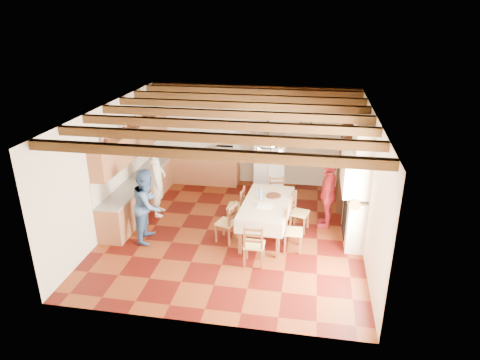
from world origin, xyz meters
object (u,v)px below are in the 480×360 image
hutch (349,165)px  chair_right_near (294,231)px  chair_right_far (300,212)px  refrigerator (269,161)px  chair_end_near (254,244)px  chair_left_far (236,206)px  person_woman_blue (148,205)px  chair_left_near (226,222)px  person_man (157,180)px  microwave (224,151)px  dining_table (266,205)px  chair_end_far (277,196)px  person_woman_red (328,194)px

hutch → chair_right_near: (-1.30, -2.59, -0.69)m
chair_right_far → chair_right_near: bearing=-172.5°
refrigerator → chair_end_near: (0.12, -4.05, -0.39)m
chair_left_far → person_woman_blue: (-1.86, -1.09, 0.39)m
chair_left_near → chair_right_far: (1.66, 0.78, 0.00)m
person_man → microwave: person_man is taller
refrigerator → chair_right_far: (1.00, -2.40, -0.39)m
dining_table → person_woman_blue: person_woman_blue is taller
chair_end_far → microwave: 2.53m
dining_table → person_woman_blue: size_ratio=1.21×
microwave → person_woman_red: bearing=-37.8°
microwave → chair_left_far: bearing=-73.2°
chair_left_far → microwave: bearing=-159.0°
person_man → microwave: size_ratio=3.87×
microwave → person_woman_blue: bearing=-107.6°
hutch → dining_table: bearing=-133.3°
refrigerator → chair_end_near: 4.07m
hutch → chair_end_near: size_ratio=2.43×
refrigerator → hutch: size_ratio=0.75×
microwave → hutch: bearing=-15.7°
person_man → refrigerator: bearing=-65.1°
chair_left_far → chair_right_far: 1.59m
hutch → chair_left_near: (-2.85, -2.43, -0.69)m
chair_end_far → person_man: size_ratio=0.50×
hutch → microwave: bearing=165.9°
refrigerator → chair_end_far: bearing=-81.1°
chair_end_near → person_man: (-2.80, 1.93, 0.48)m
chair_end_near → microwave: 4.52m
person_woman_blue → chair_end_near: bearing=-109.3°
hutch → chair_left_near: size_ratio=2.43×
chair_left_near → chair_end_near: 1.16m
chair_right_far → hutch: bearing=-22.6°
person_woman_blue → dining_table: bearing=-82.5°
chair_right_far → chair_end_near: size_ratio=1.00×
chair_right_near → chair_end_near: 1.05m
chair_left_far → person_man: 2.16m
chair_right_near → microwave: size_ratio=1.94×
microwave → person_man: bearing=-120.5°
chair_right_far → chair_end_near: 1.87m
refrigerator → chair_left_far: (-0.58, -2.31, -0.39)m
chair_left_far → chair_right_near: bearing=58.1°
chair_end_far → hutch: bearing=12.1°
chair_left_far → chair_right_near: size_ratio=1.00×
chair_end_far → chair_left_near: bearing=-133.5°
chair_left_far → chair_right_near: 1.81m
person_woman_red → chair_left_near: bearing=-57.6°
chair_left_near → person_man: 2.33m
chair_end_far → person_woman_blue: person_woman_blue is taller
person_woman_red → chair_end_near: bearing=-30.9°
chair_left_far → chair_end_near: 1.88m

